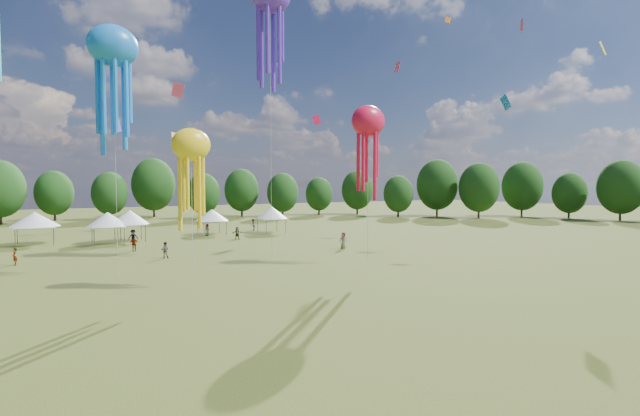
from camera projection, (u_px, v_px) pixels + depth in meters
ground at (535, 387)px, 17.09m from camera, size 300.00×300.00×0.00m
spectator_near at (165, 250)px, 46.74m from camera, size 0.97×0.88×1.64m
spectators_far at (212, 234)px, 60.51m from camera, size 33.18×25.72×1.89m
festival_tents at (148, 217)px, 62.44m from camera, size 36.27×8.71×4.15m
show_kites at (177, 49)px, 39.66m from camera, size 34.25×13.88×28.38m
treeline at (140, 191)px, 68.67m from camera, size 201.57×95.24×13.43m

